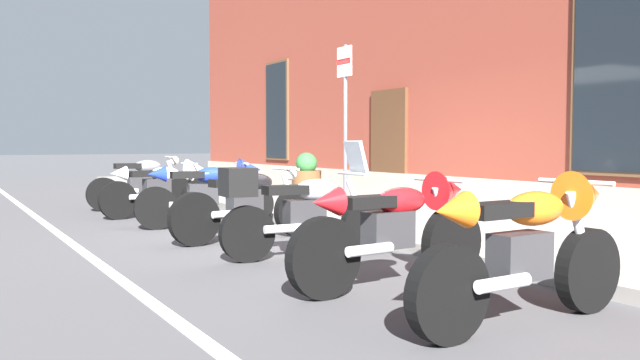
{
  "coord_description": "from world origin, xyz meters",
  "views": [
    {
      "loc": [
        7.78,
        -4.64,
        1.26
      ],
      "look_at": [
        0.52,
        -0.37,
        0.79
      ],
      "focal_mm": 36.6,
      "sensor_mm": 36.0,
      "label": 1
    }
  ],
  "objects_px": {
    "motorcycle_red_sport": "(399,225)",
    "motorcycle_white_sport": "(164,185)",
    "motorcycle_silver_touring": "(299,209)",
    "motorcycle_orange_sport": "(533,243)",
    "barrel_planter": "(306,181)",
    "parking_sign": "(345,107)",
    "motorcycle_blue_sport": "(211,190)",
    "motorcycle_grey_naked": "(144,183)",
    "motorcycle_black_naked": "(250,204)"
  },
  "relations": [
    {
      "from": "motorcycle_grey_naked",
      "to": "parking_sign",
      "type": "distance_m",
      "value": 4.84
    },
    {
      "from": "motorcycle_blue_sport",
      "to": "motorcycle_black_naked",
      "type": "relative_size",
      "value": 0.97
    },
    {
      "from": "motorcycle_blue_sport",
      "to": "barrel_planter",
      "type": "height_order",
      "value": "barrel_planter"
    },
    {
      "from": "motorcycle_blue_sport",
      "to": "motorcycle_orange_sport",
      "type": "xyz_separation_m",
      "value": [
        6.21,
        -0.03,
        0.01
      ]
    },
    {
      "from": "motorcycle_grey_naked",
      "to": "motorcycle_silver_touring",
      "type": "height_order",
      "value": "motorcycle_silver_touring"
    },
    {
      "from": "motorcycle_silver_touring",
      "to": "barrel_planter",
      "type": "xyz_separation_m",
      "value": [
        -4.42,
        2.58,
        0.01
      ]
    },
    {
      "from": "motorcycle_grey_naked",
      "to": "motorcycle_red_sport",
      "type": "bearing_deg",
      "value": 0.5
    },
    {
      "from": "motorcycle_red_sport",
      "to": "motorcycle_orange_sport",
      "type": "relative_size",
      "value": 1.03
    },
    {
      "from": "motorcycle_red_sport",
      "to": "motorcycle_grey_naked",
      "type": "bearing_deg",
      "value": -179.5
    },
    {
      "from": "barrel_planter",
      "to": "motorcycle_black_naked",
      "type": "bearing_deg",
      "value": -40.23
    },
    {
      "from": "parking_sign",
      "to": "barrel_planter",
      "type": "height_order",
      "value": "parking_sign"
    },
    {
      "from": "motorcycle_white_sport",
      "to": "barrel_planter",
      "type": "xyz_separation_m",
      "value": [
        0.37,
        2.62,
        0.01
      ]
    },
    {
      "from": "motorcycle_silver_touring",
      "to": "motorcycle_white_sport",
      "type": "bearing_deg",
      "value": -179.48
    },
    {
      "from": "motorcycle_blue_sport",
      "to": "parking_sign",
      "type": "bearing_deg",
      "value": 56.51
    },
    {
      "from": "motorcycle_white_sport",
      "to": "motorcycle_red_sport",
      "type": "xyz_separation_m",
      "value": [
        6.53,
        0.1,
        0.01
      ]
    },
    {
      "from": "motorcycle_orange_sport",
      "to": "barrel_planter",
      "type": "xyz_separation_m",
      "value": [
        -7.6,
        2.46,
        -0.03
      ]
    },
    {
      "from": "motorcycle_red_sport",
      "to": "barrel_planter",
      "type": "relative_size",
      "value": 2.23
    },
    {
      "from": "parking_sign",
      "to": "motorcycle_orange_sport",
      "type": "bearing_deg",
      "value": -18.65
    },
    {
      "from": "motorcycle_silver_touring",
      "to": "motorcycle_red_sport",
      "type": "relative_size",
      "value": 0.96
    },
    {
      "from": "motorcycle_white_sport",
      "to": "motorcycle_orange_sport",
      "type": "relative_size",
      "value": 1.02
    },
    {
      "from": "motorcycle_orange_sport",
      "to": "motorcycle_white_sport",
      "type": "bearing_deg",
      "value": -178.88
    },
    {
      "from": "motorcycle_silver_touring",
      "to": "motorcycle_red_sport",
      "type": "xyz_separation_m",
      "value": [
        1.74,
        0.06,
        0.01
      ]
    },
    {
      "from": "motorcycle_silver_touring",
      "to": "parking_sign",
      "type": "height_order",
      "value": "parking_sign"
    },
    {
      "from": "motorcycle_blue_sport",
      "to": "barrel_planter",
      "type": "bearing_deg",
      "value": 119.77
    },
    {
      "from": "motorcycle_red_sport",
      "to": "motorcycle_silver_touring",
      "type": "bearing_deg",
      "value": -178.11
    },
    {
      "from": "barrel_planter",
      "to": "parking_sign",
      "type": "bearing_deg",
      "value": -16.56
    },
    {
      "from": "motorcycle_white_sport",
      "to": "motorcycle_red_sport",
      "type": "height_order",
      "value": "motorcycle_red_sport"
    },
    {
      "from": "motorcycle_red_sport",
      "to": "motorcycle_white_sport",
      "type": "bearing_deg",
      "value": -179.11
    },
    {
      "from": "motorcycle_grey_naked",
      "to": "motorcycle_white_sport",
      "type": "relative_size",
      "value": 0.99
    },
    {
      "from": "motorcycle_grey_naked",
      "to": "motorcycle_orange_sport",
      "type": "xyz_separation_m",
      "value": [
        9.38,
        0.12,
        0.08
      ]
    },
    {
      "from": "motorcycle_grey_naked",
      "to": "barrel_planter",
      "type": "distance_m",
      "value": 3.14
    },
    {
      "from": "motorcycle_blue_sport",
      "to": "parking_sign",
      "type": "relative_size",
      "value": 0.82
    },
    {
      "from": "motorcycle_blue_sport",
      "to": "motorcycle_black_naked",
      "type": "bearing_deg",
      "value": -3.15
    },
    {
      "from": "parking_sign",
      "to": "motorcycle_silver_touring",
      "type": "bearing_deg",
      "value": -43.64
    },
    {
      "from": "motorcycle_silver_touring",
      "to": "motorcycle_orange_sport",
      "type": "bearing_deg",
      "value": 2.03
    },
    {
      "from": "motorcycle_black_naked",
      "to": "motorcycle_red_sport",
      "type": "distance_m",
      "value": 3.19
    },
    {
      "from": "motorcycle_black_naked",
      "to": "parking_sign",
      "type": "xyz_separation_m",
      "value": [
        -0.47,
        1.77,
        1.32
      ]
    },
    {
      "from": "motorcycle_white_sport",
      "to": "motorcycle_black_naked",
      "type": "height_order",
      "value": "motorcycle_white_sport"
    },
    {
      "from": "motorcycle_white_sport",
      "to": "motorcycle_silver_touring",
      "type": "distance_m",
      "value": 4.8
    },
    {
      "from": "motorcycle_red_sport",
      "to": "barrel_planter",
      "type": "height_order",
      "value": "barrel_planter"
    },
    {
      "from": "parking_sign",
      "to": "barrel_planter",
      "type": "xyz_separation_m",
      "value": [
        -2.5,
        0.74,
        -1.25
      ]
    },
    {
      "from": "motorcycle_white_sport",
      "to": "motorcycle_silver_touring",
      "type": "relative_size",
      "value": 1.03
    },
    {
      "from": "motorcycle_orange_sport",
      "to": "parking_sign",
      "type": "xyz_separation_m",
      "value": [
        -5.09,
        1.72,
        1.22
      ]
    },
    {
      "from": "barrel_planter",
      "to": "motorcycle_red_sport",
      "type": "bearing_deg",
      "value": -22.24
    },
    {
      "from": "motorcycle_blue_sport",
      "to": "motorcycle_orange_sport",
      "type": "relative_size",
      "value": 1.03
    },
    {
      "from": "motorcycle_orange_sport",
      "to": "parking_sign",
      "type": "bearing_deg",
      "value": 161.35
    },
    {
      "from": "motorcycle_blue_sport",
      "to": "motorcycle_white_sport",
      "type": "bearing_deg",
      "value": -173.85
    },
    {
      "from": "motorcycle_black_naked",
      "to": "motorcycle_red_sport",
      "type": "height_order",
      "value": "motorcycle_red_sport"
    },
    {
      "from": "motorcycle_white_sport",
      "to": "motorcycle_black_naked",
      "type": "xyz_separation_m",
      "value": [
        3.35,
        0.1,
        -0.06
      ]
    },
    {
      "from": "motorcycle_white_sport",
      "to": "barrel_planter",
      "type": "height_order",
      "value": "barrel_planter"
    }
  ]
}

